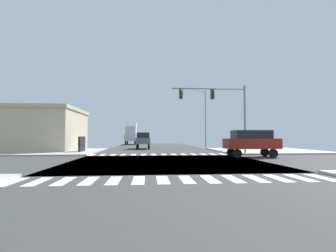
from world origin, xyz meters
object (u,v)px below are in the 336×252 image
Objects in this scene: suv_outer_3 at (251,141)px; pickup_farside_1 at (143,140)px; traffic_signal_mast at (217,103)px; street_lamp at (204,114)px; bank_building at (23,130)px; box_truck_crossing_1 at (131,133)px.

pickup_farside_1 is at bearing -147.22° from suv_outer_3.
traffic_signal_mast is 14.12m from street_lamp.
traffic_signal_mast is 1.64× the size of suv_outer_3.
bank_building is 3.33× the size of suv_outer_3.
box_truck_crossing_1 is at bearing 108.65° from traffic_signal_mast.
suv_outer_3 is (12.69, -34.92, -1.17)m from box_truck_crossing_1.
bank_building is 26.35m from box_truck_crossing_1.
box_truck_crossing_1 is (-12.47, 17.51, -2.73)m from street_lamp.
street_lamp is at bearing 82.54° from traffic_signal_mast.
street_lamp is 1.95× the size of suv_outer_3.
box_truck_crossing_1 is at bearing -81.42° from pickup_farside_1.
pickup_farside_1 is 0.71× the size of box_truck_crossing_1.
street_lamp reaches higher than suv_outer_3.
bank_building reaches higher than suv_outer_3.
pickup_farside_1 is at bearing 123.28° from traffic_signal_mast.
pickup_farside_1 is 1.11× the size of suv_outer_3.
street_lamp reaches higher than bank_building.
pickup_farside_1 reaches higher than suv_outer_3.
box_truck_crossing_1 is 37.17m from suv_outer_3.
traffic_signal_mast is at bearing 108.65° from box_truck_crossing_1.
traffic_signal_mast is at bearing 123.28° from pickup_farside_1.
traffic_signal_mast is at bearing -19.56° from bank_building.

